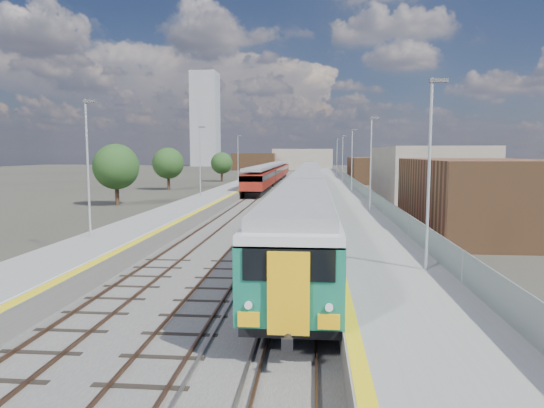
# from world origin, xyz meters

# --- Properties ---
(ground) EXTENTS (320.00, 320.00, 0.00)m
(ground) POSITION_xyz_m (0.00, 50.00, 0.00)
(ground) COLOR #47443A
(ground) RESTS_ON ground
(ballast_bed) EXTENTS (10.50, 155.00, 0.06)m
(ballast_bed) POSITION_xyz_m (-2.25, 52.50, 0.03)
(ballast_bed) COLOR #565451
(ballast_bed) RESTS_ON ground
(tracks) EXTENTS (8.96, 160.00, 0.17)m
(tracks) POSITION_xyz_m (-1.65, 54.18, 0.11)
(tracks) COLOR #4C3323
(tracks) RESTS_ON ground
(platform_right) EXTENTS (4.70, 155.00, 8.52)m
(platform_right) POSITION_xyz_m (5.28, 52.49, 0.54)
(platform_right) COLOR slate
(platform_right) RESTS_ON ground
(platform_left) EXTENTS (4.30, 155.00, 8.52)m
(platform_left) POSITION_xyz_m (-9.05, 52.49, 0.52)
(platform_left) COLOR slate
(platform_left) RESTS_ON ground
(buildings) EXTENTS (72.00, 185.50, 40.00)m
(buildings) POSITION_xyz_m (-18.12, 138.60, 10.70)
(buildings) COLOR brown
(buildings) RESTS_ON ground
(green_train) EXTENTS (2.96, 82.32, 3.26)m
(green_train) POSITION_xyz_m (1.50, 35.70, 2.29)
(green_train) COLOR black
(green_train) RESTS_ON ground
(red_train) EXTENTS (2.88, 58.38, 3.63)m
(red_train) POSITION_xyz_m (-5.50, 69.09, 2.15)
(red_train) COLOR black
(red_train) RESTS_ON ground
(tree_a) EXTENTS (4.90, 4.90, 6.64)m
(tree_a) POSITION_xyz_m (-19.18, 33.08, 4.18)
(tree_a) COLOR #382619
(tree_a) RESTS_ON ground
(tree_b) EXTENTS (4.78, 4.78, 6.48)m
(tree_b) POSITION_xyz_m (-20.29, 55.31, 4.08)
(tree_b) COLOR #382619
(tree_b) RESTS_ON ground
(tree_c) EXTENTS (4.29, 4.29, 5.82)m
(tree_c) POSITION_xyz_m (-16.28, 77.63, 3.66)
(tree_c) COLOR #382619
(tree_c) RESTS_ON ground
(tree_d) EXTENTS (4.13, 4.13, 5.60)m
(tree_d) POSITION_xyz_m (20.13, 67.21, 3.52)
(tree_d) COLOR #382619
(tree_d) RESTS_ON ground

